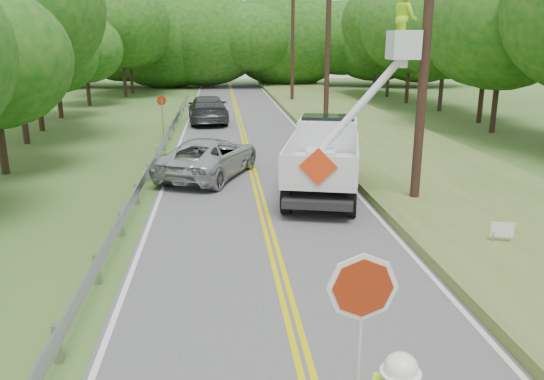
{
  "coord_description": "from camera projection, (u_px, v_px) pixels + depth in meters",
  "views": [
    {
      "loc": [
        -1.29,
        -7.11,
        5.23
      ],
      "look_at": [
        0.0,
        6.0,
        1.5
      ],
      "focal_mm": 34.9,
      "sensor_mm": 36.0,
      "label": 1
    }
  ],
  "objects": [
    {
      "name": "treeline_left",
      "position": [
        70.0,
        32.0,
        34.07
      ],
      "size": [
        10.37,
        55.25,
        10.86
      ],
      "color": "#332319",
      "rests_on": "ground"
    },
    {
      "name": "guardrail",
      "position": [
        156.0,
        157.0,
        22.1
      ],
      "size": [
        0.18,
        48.0,
        0.77
      ],
      "color": "gray",
      "rests_on": "ground"
    },
    {
      "name": "suv_darkgrey",
      "position": [
        208.0,
        109.0,
        34.67
      ],
      "size": [
        2.91,
        6.24,
        1.76
      ],
      "primitive_type": "imported",
      "rotation": [
        0.0,
        0.0,
        3.22
      ],
      "color": "#3B4043",
      "rests_on": "road"
    },
    {
      "name": "suv_silver",
      "position": [
        209.0,
        157.0,
        20.9
      ],
      "size": [
        4.5,
        6.11,
        1.54
      ],
      "primitive_type": "imported",
      "rotation": [
        0.0,
        0.0,
        2.75
      ],
      "color": "#B1B3B7",
      "rests_on": "road"
    },
    {
      "name": "yard_sign",
      "position": [
        502.0,
        231.0,
        13.4
      ],
      "size": [
        0.54,
        0.18,
        0.81
      ],
      "color": "white",
      "rests_on": "ground"
    },
    {
      "name": "bucket_truck",
      "position": [
        330.0,
        146.0,
        19.16
      ],
      "size": [
        4.35,
        7.18,
        6.71
      ],
      "color": "black",
      "rests_on": "road"
    },
    {
      "name": "utility_poles",
      "position": [
        359.0,
        40.0,
        23.68
      ],
      "size": [
        1.6,
        43.3,
        10.0
      ],
      "color": "black",
      "rests_on": "ground"
    },
    {
      "name": "tall_grass_verge",
      "position": [
        420.0,
        165.0,
        22.39
      ],
      "size": [
        7.0,
        96.0,
        0.3
      ],
      "primitive_type": "cube",
      "color": "#516329",
      "rests_on": "ground"
    },
    {
      "name": "road",
      "position": [
        253.0,
        172.0,
        21.76
      ],
      "size": [
        7.2,
        96.0,
        0.03
      ],
      "color": "#535255",
      "rests_on": "ground"
    },
    {
      "name": "treeline_right",
      "position": [
        496.0,
        25.0,
        31.55
      ],
      "size": [
        10.73,
        51.61,
        10.96
      ],
      "color": "#332319",
      "rests_on": "ground"
    },
    {
      "name": "stop_sign_permanent",
      "position": [
        162.0,
        112.0,
        27.67
      ],
      "size": [
        0.49,
        0.24,
        2.48
      ],
      "color": "gray",
      "rests_on": "ground"
    },
    {
      "name": "treeline_horizon",
      "position": [
        231.0,
        38.0,
        60.86
      ],
      "size": [
        56.18,
        14.51,
        11.47
      ],
      "color": "#0F4910",
      "rests_on": "ground"
    }
  ]
}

